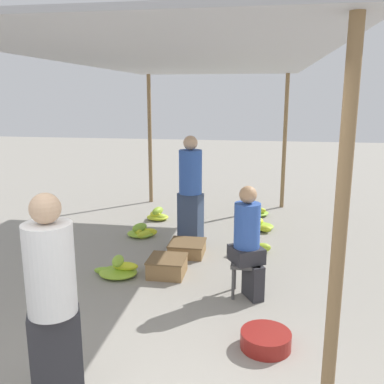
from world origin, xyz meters
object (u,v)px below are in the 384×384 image
vendor_seated (248,240)px  banana_pile_right_1 (257,224)px  basin_black (266,340)px  crate_near (187,248)px  banana_pile_left_2 (118,270)px  vendor_foreground (52,301)px  banana_pile_left_0 (141,232)px  stool (246,268)px  banana_pile_right_0 (250,246)px  banana_pile_left_1 (158,215)px  shopper_walking_mid (190,188)px  crate_mid (167,266)px  banana_pile_right_2 (254,211)px

vendor_seated → banana_pile_right_1: (0.07, 2.62, -0.61)m
basin_black → crate_near: bearing=117.0°
vendor_seated → crate_near: vendor_seated is taller
basin_black → banana_pile_left_2: banana_pile_left_2 is taller
vendor_foreground → vendor_seated: bearing=57.1°
vendor_seated → banana_pile_left_0: size_ratio=2.58×
stool → banana_pile_right_0: 1.47m
banana_pile_left_1 → banana_pile_right_1: banana_pile_left_1 is taller
banana_pile_left_0 → banana_pile_left_1: size_ratio=1.22×
banana_pile_right_1 → shopper_walking_mid: (-1.05, -0.83, 0.81)m
banana_pile_left_2 → shopper_walking_mid: size_ratio=0.36×
vendor_foreground → crate_near: vendor_foreground is taller
banana_pile_left_0 → banana_pile_right_1: banana_pile_left_0 is taller
vendor_seated → crate_near: (-0.92, 1.19, -0.59)m
crate_near → shopper_walking_mid: 0.99m
vendor_seated → crate_mid: bearing=158.0°
crate_mid → banana_pile_left_1: bearing=106.6°
stool → banana_pile_right_2: stool is taller
banana_pile_right_1 → banana_pile_right_2: bearing=95.0°
crate_near → vendor_seated: bearing=-52.2°
banana_pile_left_0 → banana_pile_right_1: 2.04m
basin_black → banana_pile_left_0: banana_pile_left_0 is taller
vendor_foreground → banana_pile_left_1: (-0.45, 4.93, -0.78)m
banana_pile_right_2 → shopper_walking_mid: bearing=-119.6°
banana_pile_right_2 → banana_pile_left_2: bearing=-117.6°
shopper_walking_mid → banana_pile_right_0: bearing=-19.2°
basin_black → stool: bearing=102.6°
vendor_seated → shopper_walking_mid: shopper_walking_mid is taller
vendor_foreground → banana_pile_left_1: 5.01m
vendor_foreground → crate_mid: vendor_foreground is taller
banana_pile_right_2 → shopper_walking_mid: size_ratio=0.38×
vendor_foreground → vendor_seated: (1.33, 2.06, -0.18)m
banana_pile_right_1 → crate_mid: crate_mid is taller
basin_black → crate_mid: crate_mid is taller
banana_pile_left_2 → crate_near: 1.18m
crate_near → crate_mid: crate_mid is taller
stool → basin_black: bearing=-77.4°
banana_pile_left_1 → crate_mid: (0.73, -2.44, 0.03)m
banana_pile_right_0 → shopper_walking_mid: size_ratio=0.40×
banana_pile_left_2 → banana_pile_right_1: bearing=53.1°
vendor_foreground → shopper_walking_mid: shopper_walking_mid is taller
banana_pile_left_2 → banana_pile_right_1: size_ratio=1.04×
stool → banana_pile_left_2: bearing=170.5°
banana_pile_right_1 → shopper_walking_mid: shopper_walking_mid is taller
banana_pile_right_2 → banana_pile_right_0: bearing=-90.1°
banana_pile_left_0 → banana_pile_right_2: 2.45m
stool → vendor_seated: size_ratio=0.32×
crate_mid → shopper_walking_mid: 1.57m
banana_pile_left_1 → stool: bearing=-58.2°
banana_pile_left_0 → banana_pile_right_2: banana_pile_left_0 is taller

